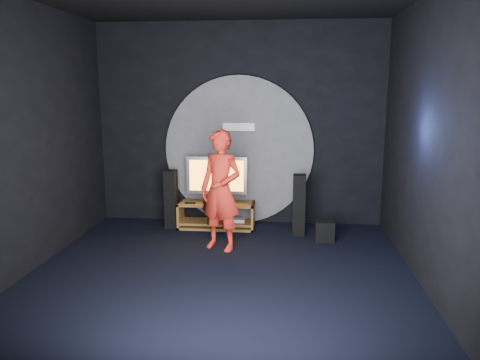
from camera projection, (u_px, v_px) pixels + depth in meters
name	position (u px, v px, depth m)	size (l,w,h in m)	color
floor	(220.00, 274.00, 6.07)	(5.00, 5.00, 0.00)	black
back_wall	(239.00, 125.00, 8.18)	(5.00, 0.04, 3.50)	black
front_wall	(168.00, 179.00, 3.29)	(5.00, 0.04, 3.50)	black
left_wall	(25.00, 138.00, 5.98)	(0.04, 5.00, 3.50)	black
right_wall	(429.00, 143.00, 5.49)	(0.04, 5.00, 3.50)	black
wall_disc_panel	(239.00, 151.00, 8.21)	(2.60, 0.11, 2.60)	#515156
media_console	(217.00, 217.00, 8.07)	(1.30, 0.45, 0.45)	olive
tv	(217.00, 177.00, 8.00)	(1.04, 0.22, 0.78)	#B2B3BA
center_speaker	(215.00, 199.00, 7.92)	(0.40, 0.15, 0.15)	black
remote	(190.00, 203.00, 7.94)	(0.18, 0.05, 0.02)	black
tower_speaker_left	(171.00, 199.00, 8.04)	(0.20, 0.22, 1.01)	black
tower_speaker_right	(299.00, 205.00, 7.64)	(0.20, 0.22, 1.01)	black
subwoofer	(325.00, 230.00, 7.40)	(0.30, 0.30, 0.33)	black
player	(221.00, 190.00, 6.89)	(0.65, 0.43, 1.80)	red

